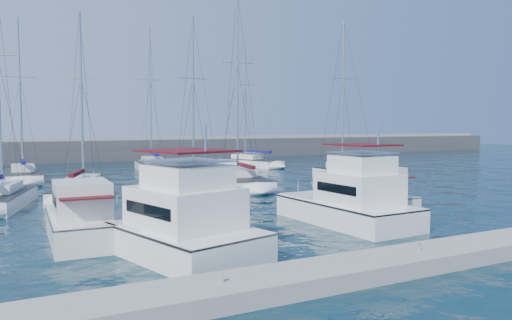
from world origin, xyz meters
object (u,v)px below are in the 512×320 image
motor_yacht_stbd_inner (351,203)px  sailboat_mid_b (82,191)px  motor_yacht_stbd_outer (370,197)px  motor_yacht_port_outer (81,221)px  sailboat_back_c (250,162)px  sailboat_mid_c (197,184)px  sailboat_mid_d (241,181)px  motor_yacht_port_inner (176,226)px  sailboat_back_a (23,176)px  sailboat_back_b (153,166)px  sailboat_mid_e (346,173)px

motor_yacht_stbd_inner → sailboat_mid_b: sailboat_mid_b is taller
motor_yacht_stbd_inner → motor_yacht_stbd_outer: motor_yacht_stbd_inner is taller
motor_yacht_port_outer → sailboat_back_c: bearing=54.8°
sailboat_mid_c → sailboat_mid_d: 3.89m
sailboat_mid_c → sailboat_mid_b: bearing=175.6°
motor_yacht_port_inner → sailboat_back_a: size_ratio=0.60×
motor_yacht_stbd_inner → sailboat_back_b: 35.96m
motor_yacht_port_inner → sailboat_back_b: 38.74m
sailboat_mid_b → motor_yacht_stbd_outer: bearing=-25.6°
sailboat_back_b → sailboat_mid_b: bearing=-111.6°
motor_yacht_stbd_outer → sailboat_back_c: 34.26m
motor_yacht_stbd_outer → sailboat_mid_d: 14.58m
sailboat_back_a → sailboat_back_b: size_ratio=0.92×
sailboat_back_b → sailboat_back_c: 12.49m
sailboat_mid_b → sailboat_back_a: size_ratio=0.88×
motor_yacht_stbd_inner → sailboat_mid_b: (-11.14, 16.64, -0.63)m
motor_yacht_port_outer → sailboat_mid_d: size_ratio=0.39×
motor_yacht_stbd_outer → sailboat_mid_b: (-14.47, 14.29, -0.44)m
sailboat_mid_e → sailboat_mid_c: bearing=-175.8°
motor_yacht_port_inner → motor_yacht_stbd_outer: 14.03m
motor_yacht_port_inner → sailboat_back_c: size_ratio=0.56×
sailboat_mid_b → sailboat_mid_c: 8.96m
sailboat_mid_b → sailboat_back_b: sailboat_back_b is taller
motor_yacht_stbd_outer → sailboat_back_a: bearing=121.8°
motor_yacht_stbd_outer → sailboat_back_c: (8.81, 33.10, -0.40)m
motor_yacht_port_outer → sailboat_mid_d: sailboat_mid_d is taller
sailboat_mid_e → sailboat_back_b: size_ratio=0.93×
motor_yacht_stbd_inner → motor_yacht_stbd_outer: (3.33, 2.35, -0.19)m
sailboat_mid_e → sailboat_back_a: sailboat_mid_e is taller
motor_yacht_port_inner → sailboat_mid_b: 18.20m
motor_yacht_stbd_inner → sailboat_mid_d: size_ratio=0.49×
sailboat_mid_c → sailboat_back_c: bearing=46.8°
motor_yacht_port_inner → sailboat_mid_e: bearing=24.5°
sailboat_mid_d → sailboat_back_b: (-2.06, 19.12, -0.00)m
motor_yacht_stbd_outer → sailboat_mid_c: sailboat_mid_c is taller
motor_yacht_stbd_outer → sailboat_mid_e: (10.48, 15.67, -0.40)m
motor_yacht_stbd_inner → sailboat_mid_e: size_ratio=0.53×
motor_yacht_port_outer → sailboat_mid_e: (27.08, 15.57, -0.40)m
motor_yacht_port_inner → sailboat_back_c: 43.18m
motor_yacht_port_inner → sailboat_mid_e: (23.97, 19.54, -0.59)m
sailboat_mid_c → sailboat_back_b: bearing=78.9°
motor_yacht_port_inner → sailboat_back_a: (-4.15, 31.83, -0.61)m
sailboat_mid_b → sailboat_mid_e: bearing=22.2°
motor_yacht_stbd_inner → sailboat_back_c: sailboat_back_c is taller
motor_yacht_stbd_inner → sailboat_back_a: size_ratio=0.53×
sailboat_back_c → sailboat_mid_d: bearing=-138.6°
sailboat_back_a → motor_yacht_port_outer: bearing=-86.8°
sailboat_mid_b → sailboat_back_b: bearing=79.9°
motor_yacht_port_inner → sailboat_mid_b: size_ratio=0.68×
motor_yacht_stbd_outer → motor_yacht_port_outer: bearing=179.2°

